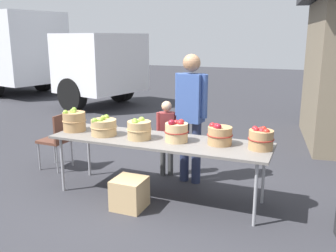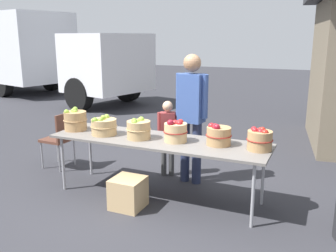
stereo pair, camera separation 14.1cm
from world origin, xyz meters
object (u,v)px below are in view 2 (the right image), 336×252
apple_basket_red_0 (176,131)px  folding_chair (61,136)px  apple_basket_green_0 (75,120)px  child_customer (168,132)px  box_truck (34,51)px  market_table (158,142)px  apple_basket_green_1 (104,126)px  apple_basket_red_2 (260,139)px  vendor_adult (191,109)px  produce_crate (128,193)px  apple_basket_green_2 (139,129)px  apple_basket_red_1 (218,135)px

apple_basket_red_0 → folding_chair: 2.10m
apple_basket_green_0 → folding_chair: apple_basket_green_0 is taller
child_customer → box_truck: (-7.27, 5.16, 0.84)m
market_table → box_truck: 9.52m
apple_basket_green_1 → apple_basket_red_2: 1.94m
vendor_adult → produce_crate: size_ratio=4.83×
market_table → vendor_adult: size_ratio=1.54×
apple_basket_green_0 → produce_crate: size_ratio=0.87×
apple_basket_green_0 → apple_basket_red_0: size_ratio=1.08×
vendor_adult → folding_chair: vendor_adult is taller
child_customer → produce_crate: bearing=63.5°
apple_basket_green_2 → folding_chair: (-1.58, 0.43, -0.36)m
market_table → apple_basket_red_1: apple_basket_red_1 is taller
market_table → apple_basket_green_2: apple_basket_green_2 is taller
market_table → apple_basket_green_0: size_ratio=8.59×
apple_basket_green_0 → vendor_adult: vendor_adult is taller
apple_basket_green_1 → market_table: bearing=5.9°
market_table → apple_basket_red_1: (0.73, 0.07, 0.15)m
vendor_adult → box_truck: box_truck is taller
market_table → apple_basket_green_0: 1.22m
folding_chair → apple_basket_red_1: bearing=85.4°
apple_basket_red_2 → produce_crate: (-1.40, -0.48, -0.69)m
apple_basket_red_2 → child_customer: (-1.39, 0.65, -0.23)m
produce_crate → apple_basket_red_1: bearing=27.7°
apple_basket_red_1 → box_truck: box_truck is taller
apple_basket_red_1 → produce_crate: apple_basket_red_1 is taller
apple_basket_green_2 → apple_basket_red_2: same height
box_truck → apple_basket_red_2: bearing=-20.1°
apple_basket_red_0 → market_table: bearing=179.9°
apple_basket_red_2 → child_customer: bearing=154.9°
apple_basket_red_1 → child_customer: (-0.92, 0.64, -0.22)m
apple_basket_green_2 → apple_basket_green_0: bearing=178.0°
apple_basket_red_1 → folding_chair: 2.58m
apple_basket_green_2 → apple_basket_red_0: size_ratio=1.06×
apple_basket_green_0 → apple_basket_red_2: apple_basket_green_0 is taller
market_table → folding_chair: folding_chair is taller
apple_basket_red_0 → apple_basket_red_1: bearing=8.0°
apple_basket_green_1 → child_customer: 0.98m
market_table → vendor_adult: bearing=72.5°
apple_basket_green_1 → apple_basket_red_0: 0.96m
apple_basket_red_1 → folding_chair: apple_basket_red_1 is taller
apple_basket_red_0 → apple_basket_red_2: bearing=3.6°
market_table → apple_basket_red_2: 1.22m
child_customer → apple_basket_red_2: bearing=128.7°
apple_basket_green_0 → apple_basket_red_2: bearing=2.1°
apple_basket_red_0 → box_truck: 9.69m
apple_basket_red_2 → vendor_adult: 1.16m
apple_basket_red_1 → vendor_adult: (-0.54, 0.56, 0.17)m
apple_basket_green_2 → apple_basket_red_2: 1.44m
folding_chair → produce_crate: size_ratio=2.37×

